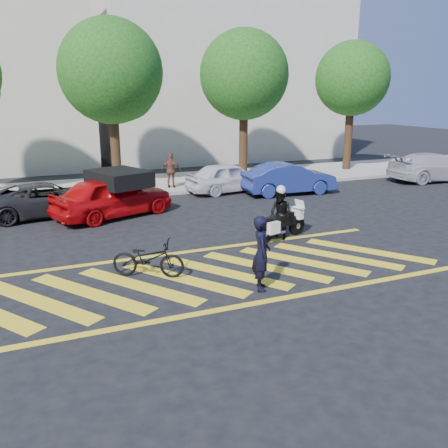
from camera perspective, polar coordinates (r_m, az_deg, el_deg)
name	(u,v)px	position (r m, az deg, el deg)	size (l,w,h in m)	color
ground	(207,275)	(11.74, -2.03, -6.20)	(90.00, 90.00, 0.00)	black
sidewalk	(118,187)	(22.95, -12.65, 4.40)	(60.00, 5.00, 0.15)	#9E998E
crosswalk	(206,276)	(11.73, -2.21, -6.21)	(12.33, 4.00, 0.01)	yellow
building_right	(222,75)	(33.77, -0.27, 17.45)	(16.00, 8.00, 11.00)	beige
tree_center	(114,75)	(22.65, -13.13, 17.02)	(4.60, 4.60, 7.56)	black
tree_right	(246,78)	(24.62, 2.64, 17.11)	(4.40, 4.40, 7.41)	black
tree_far_right	(353,82)	(28.00, 15.29, 16.20)	(4.00, 4.00, 7.10)	black
officer_bike	(261,253)	(10.70, 4.52, -3.51)	(0.63, 0.41, 1.73)	black
bicycle	(148,258)	(11.66, -9.11, -4.11)	(0.62, 1.77, 0.93)	black
police_motorcycle	(281,224)	(14.58, 6.82, 0.03)	(1.96, 0.94, 0.89)	black
officer_moto	(280,214)	(14.50, 6.78, 1.15)	(0.75, 0.59, 1.55)	black
red_convertible	(113,197)	(17.51, -13.24, 3.24)	(1.77, 4.39, 1.50)	#BE080C
parked_mid_left	(49,199)	(18.42, -20.35, 2.82)	(2.02, 4.37, 1.22)	black
parked_mid_right	(229,177)	(21.45, 0.58, 5.64)	(1.59, 3.94, 1.34)	silver
parked_right	(289,179)	(21.23, 7.82, 5.44)	(1.46, 4.17, 1.38)	navy
parked_far_right	(434,167)	(26.49, 23.96, 6.28)	(1.98, 4.88, 1.42)	#A9ABB1
pedestrian_right	(171,170)	(21.77, -6.38, 6.42)	(0.93, 0.39, 1.59)	brown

